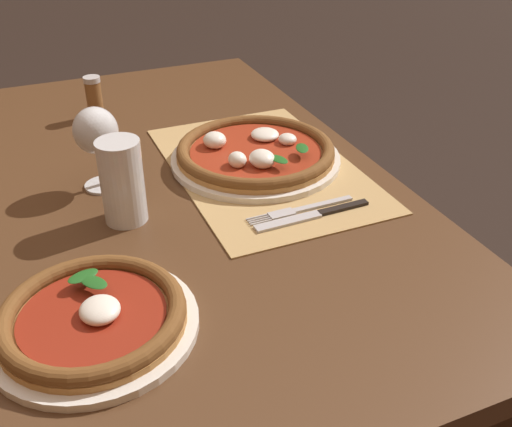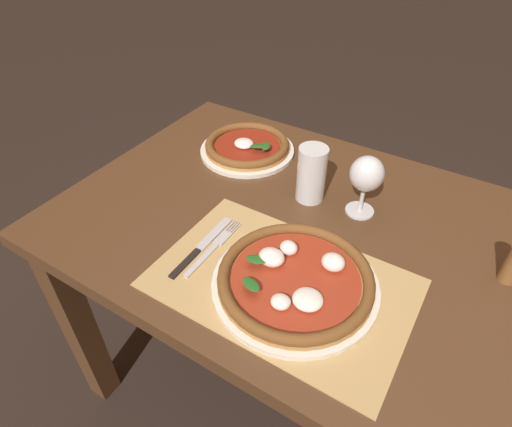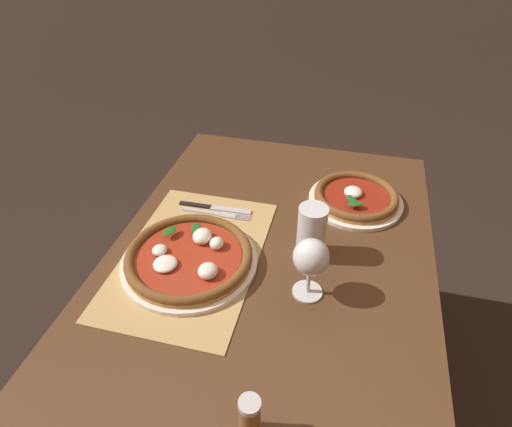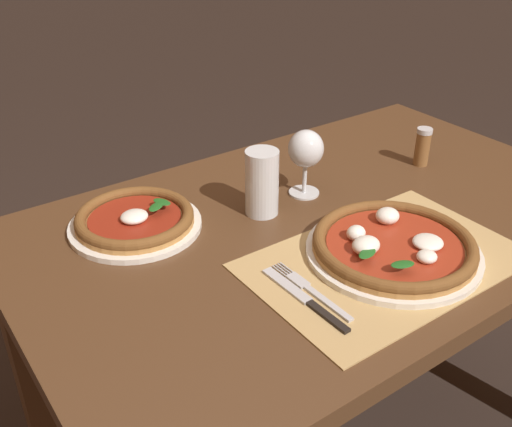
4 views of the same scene
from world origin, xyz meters
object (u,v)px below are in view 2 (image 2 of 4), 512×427
fork (214,247)px  pizza_near (295,279)px  wine_glass (366,176)px  pint_glass (311,175)px  pizza_far (247,147)px  knife (202,246)px

fork → pizza_near: bearing=-0.5°
pizza_near → wine_glass: 0.31m
pint_glass → pizza_near: bearing=-69.2°
pint_glass → wine_glass: bearing=6.3°
wine_glass → pizza_far: bearing=167.5°
pizza_near → wine_glass: bearing=85.6°
fork → pint_glass: bearing=71.1°
wine_glass → knife: size_ratio=0.72×
pizza_far → knife: 0.41m
pizza_far → fork: size_ratio=1.37×
wine_glass → fork: bearing=-127.5°
wine_glass → pizza_near: bearing=-94.4°
pizza_far → pint_glass: (0.25, -0.10, 0.05)m
pint_glass → knife: (-0.12, -0.29, -0.06)m
pint_glass → fork: (-0.10, -0.28, -0.06)m
pizza_far → fork: (0.16, -0.38, -0.01)m
pizza_near → pizza_far: 0.52m
pizza_far → fork: 0.41m
fork → pizza_far: bearing=112.3°
pizza_far → knife: (0.13, -0.39, -0.01)m
pizza_near → fork: (-0.20, 0.00, -0.02)m
wine_glass → knife: bearing=-129.3°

